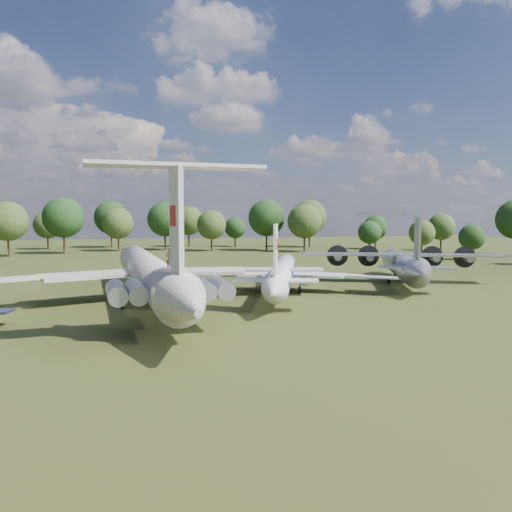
{
  "coord_description": "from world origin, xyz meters",
  "views": [
    {
      "loc": [
        -3.4,
        -61.42,
        10.44
      ],
      "look_at": [
        10.68,
        0.65,
        5.0
      ],
      "focal_mm": 35.0,
      "sensor_mm": 36.0,
      "label": 1
    }
  ],
  "objects": [
    {
      "name": "person_on_il62",
      "position": [
        -1.2,
        -18.15,
        6.54
      ],
      "size": [
        0.79,
        0.6,
        1.94
      ],
      "primitive_type": "imported",
      "rotation": [
        0.0,
        0.0,
        2.94
      ],
      "color": "#9B6C4E",
      "rests_on": "il62_airliner"
    },
    {
      "name": "tu104_jet",
      "position": [
        14.39,
        1.52,
        1.98
      ],
      "size": [
        40.79,
        47.02,
        3.96
      ],
      "primitive_type": null,
      "rotation": [
        0.0,
        0.0,
        -0.32
      ],
      "color": "silver",
      "rests_on": "ground"
    },
    {
      "name": "ground",
      "position": [
        0.0,
        0.0,
        0.0
      ],
      "size": [
        300.0,
        300.0,
        0.0
      ],
      "primitive_type": "plane",
      "color": "#233A13",
      "rests_on": "ground"
    },
    {
      "name": "an12_transport",
      "position": [
        34.49,
        6.1,
        2.19
      ],
      "size": [
        39.42,
        41.48,
        4.37
      ],
      "primitive_type": null,
      "rotation": [
        0.0,
        0.0,
        -0.35
      ],
      "color": "#95979C",
      "rests_on": "ground"
    },
    {
      "name": "il62_airliner",
      "position": [
        -2.8,
        -2.63,
        2.79
      ],
      "size": [
        49.32,
        61.01,
        5.57
      ],
      "primitive_type": null,
      "rotation": [
        0.0,
        0.0,
        0.1
      ],
      "color": "silver",
      "rests_on": "ground"
    }
  ]
}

